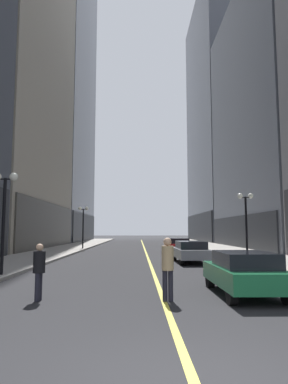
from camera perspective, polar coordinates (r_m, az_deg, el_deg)
ground_plane at (r=39.64m, az=0.05°, el=-9.17°), size 200.00×200.00×0.00m
sidewalk_left at (r=40.34m, az=-11.90°, el=-8.88°), size 4.50×78.00×0.15m
sidewalk_right at (r=40.64m, az=11.90°, el=-8.86°), size 4.50×78.00×0.15m
lane_centre_stripe at (r=39.64m, az=0.05°, el=-9.16°), size 0.16×70.00×0.01m
building_left_far at (r=79.30m, az=-13.65°, el=26.97°), size 11.72×26.00×90.76m
building_right_mid at (r=44.36m, az=21.35°, el=11.02°), size 10.83×24.00×29.86m
building_right_far at (r=70.35m, az=14.03°, el=11.60°), size 13.45×26.00×46.94m
car_green at (r=11.31m, az=16.07°, el=-12.43°), size 1.75×4.03×1.32m
car_grey at (r=21.81m, az=7.61°, el=-9.55°), size 1.89×4.59×1.32m
car_red at (r=30.53m, az=5.67°, el=-8.64°), size 1.91×4.17×1.32m
pedestrian_in_black_coat at (r=10.54m, az=-16.80°, el=-11.75°), size 0.38×0.38×1.59m
pedestrian_in_tan_trench at (r=10.02m, az=3.89°, el=-11.66°), size 0.36×0.36×1.76m
street_lamp_left_near at (r=15.90m, az=-21.89°, el=-1.22°), size 1.06×0.36×4.43m
street_lamp_left_far at (r=36.70m, az=-9.92°, el=-4.22°), size 1.06×0.36×4.43m
street_lamp_right_mid at (r=23.95m, az=16.34°, el=-2.98°), size 1.06×0.36×4.43m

